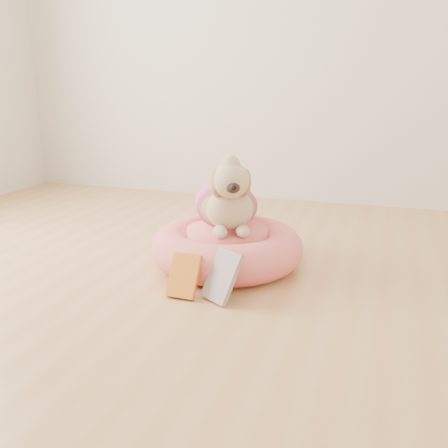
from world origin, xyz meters
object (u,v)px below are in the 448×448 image
(book_yellow, at_px, (184,276))
(dog, at_px, (227,189))
(book_white, at_px, (222,276))
(pet_bed, at_px, (227,247))

(book_yellow, bearing_deg, dog, 84.64)
(book_yellow, xyz_separation_m, book_white, (0.17, 0.01, 0.02))
(book_yellow, distance_m, book_white, 0.17)
(pet_bed, distance_m, dog, 0.29)
(pet_bed, height_order, book_white, book_white)
(book_white, bearing_deg, pet_bed, 136.90)
(dog, xyz_separation_m, book_white, (0.11, -0.41, -0.28))
(dog, bearing_deg, pet_bed, -95.97)
(book_yellow, bearing_deg, book_white, 5.59)
(book_white, bearing_deg, dog, 137.07)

